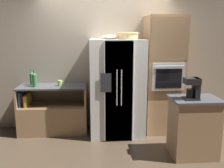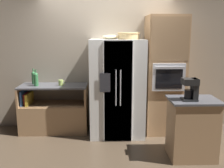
# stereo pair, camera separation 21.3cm
# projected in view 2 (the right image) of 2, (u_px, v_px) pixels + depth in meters

# --- Properties ---
(ground_plane) EXTENTS (20.00, 20.00, 0.00)m
(ground_plane) POSITION_uv_depth(u_px,v_px,m) (107.00, 134.00, 4.68)
(ground_plane) COLOR #4C3D2D
(wall_back) EXTENTS (12.00, 0.06, 2.80)m
(wall_back) POSITION_uv_depth(u_px,v_px,m) (107.00, 57.00, 4.90)
(wall_back) COLOR tan
(wall_back) RESTS_ON ground_plane
(counter_left) EXTENTS (1.25, 0.55, 0.90)m
(counter_left) POSITION_uv_depth(u_px,v_px,m) (54.00, 115.00, 4.79)
(counter_left) COLOR #A87F56
(counter_left) RESTS_ON ground_plane
(refrigerator) EXTENTS (0.97, 0.84, 1.75)m
(refrigerator) POSITION_uv_depth(u_px,v_px,m) (117.00, 88.00, 4.58)
(refrigerator) COLOR white
(refrigerator) RESTS_ON ground_plane
(wall_oven) EXTENTS (0.69, 0.69, 2.17)m
(wall_oven) POSITION_uv_depth(u_px,v_px,m) (164.00, 75.00, 4.64)
(wall_oven) COLOR #A87F56
(wall_oven) RESTS_ON ground_plane
(island_counter) EXTENTS (0.72, 0.55, 0.91)m
(island_counter) POSITION_uv_depth(u_px,v_px,m) (192.00, 128.00, 3.73)
(island_counter) COLOR #A87F56
(island_counter) RESTS_ON ground_plane
(wicker_basket) EXTENTS (0.40, 0.40, 0.12)m
(wicker_basket) POSITION_uv_depth(u_px,v_px,m) (129.00, 35.00, 4.35)
(wicker_basket) COLOR tan
(wicker_basket) RESTS_ON refrigerator
(fruit_bowl) EXTENTS (0.32, 0.32, 0.08)m
(fruit_bowl) POSITION_uv_depth(u_px,v_px,m) (110.00, 37.00, 4.44)
(fruit_bowl) COLOR beige
(fruit_bowl) RESTS_ON refrigerator
(bottle_tall) EXTENTS (0.08, 0.08, 0.30)m
(bottle_tall) POSITION_uv_depth(u_px,v_px,m) (36.00, 79.00, 4.59)
(bottle_tall) COLOR #33723F
(bottle_tall) RESTS_ON counter_left
(bottle_short) EXTENTS (0.07, 0.07, 0.30)m
(bottle_short) POSITION_uv_depth(u_px,v_px,m) (34.00, 77.00, 4.75)
(bottle_short) COLOR #33723F
(bottle_short) RESTS_ON counter_left
(mug) EXTENTS (0.12, 0.09, 0.10)m
(mug) POSITION_uv_depth(u_px,v_px,m) (61.00, 83.00, 4.66)
(mug) COLOR #B2D166
(mug) RESTS_ON counter_left
(coffee_maker) EXTENTS (0.21, 0.19, 0.32)m
(coffee_maker) POSITION_uv_depth(u_px,v_px,m) (191.00, 88.00, 3.55)
(coffee_maker) COLOR black
(coffee_maker) RESTS_ON island_counter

